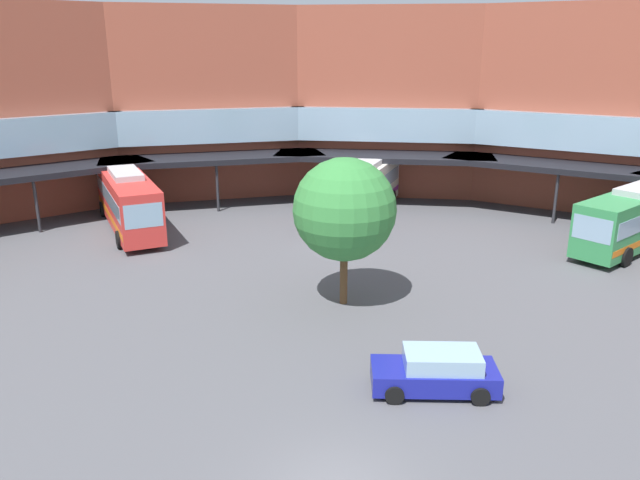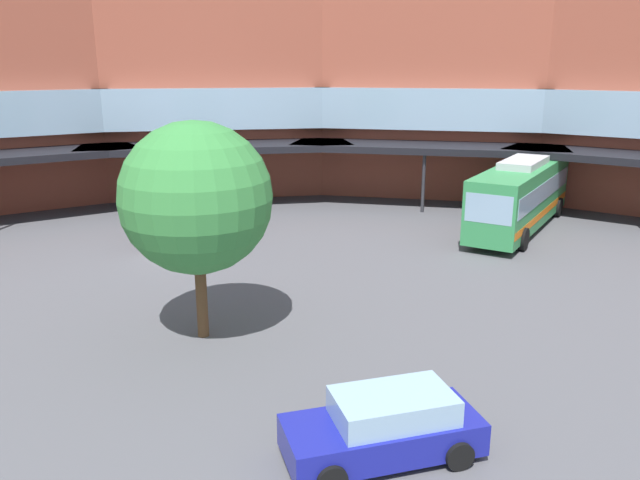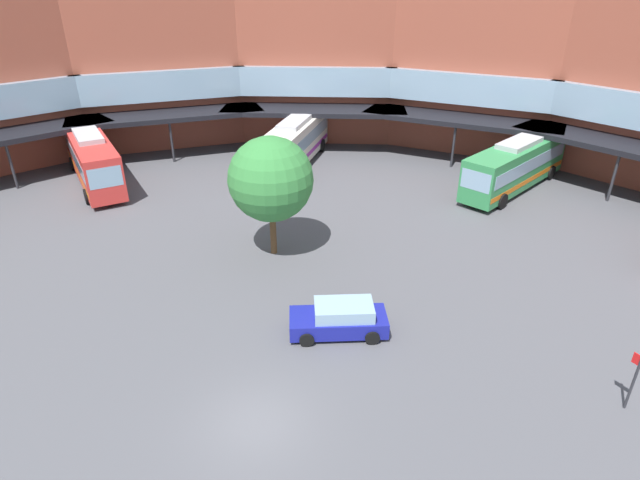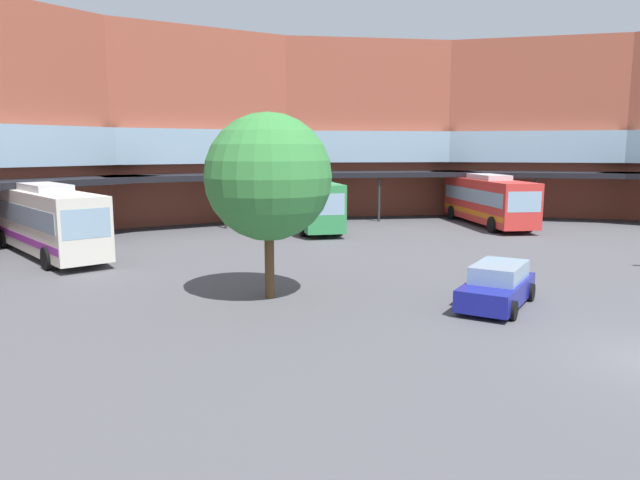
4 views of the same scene
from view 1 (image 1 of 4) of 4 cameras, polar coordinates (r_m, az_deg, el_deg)
The scene contains 6 objects.
station_building at distance 35.54m, azimuth 5.30°, elevation 9.71°, with size 80.95×48.42×14.45m.
bus_2 at distance 43.91m, azimuth 3.81°, elevation 4.55°, with size 5.03×12.31×3.80m.
bus_5 at distance 41.81m, azimuth 27.04°, elevation 1.93°, with size 9.57×10.37×3.74m.
bus_6 at distance 42.73m, azimuth -17.11°, elevation 3.53°, with size 8.40×11.17×3.92m.
parked_car at distance 22.81m, azimuth 10.55°, elevation -11.73°, with size 4.56×2.38×1.53m.
plaza_tree at distance 28.29m, azimuth 2.25°, elevation 2.78°, with size 4.72×4.72×6.94m.
Camera 1 is at (1.47, -14.29, 11.78)m, focal length 35.10 mm.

